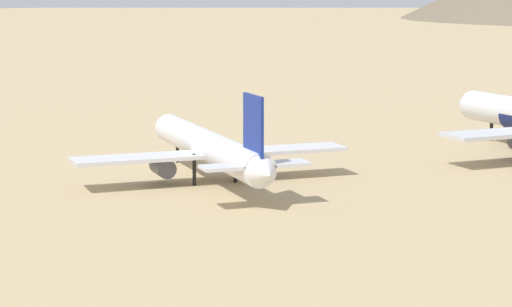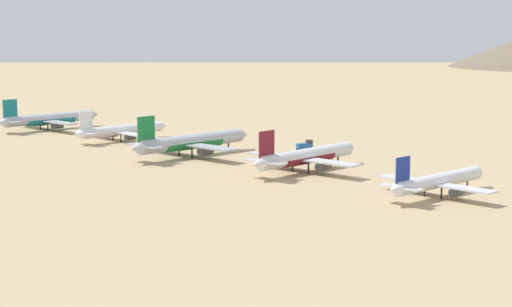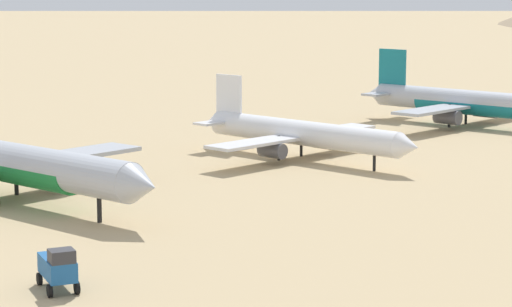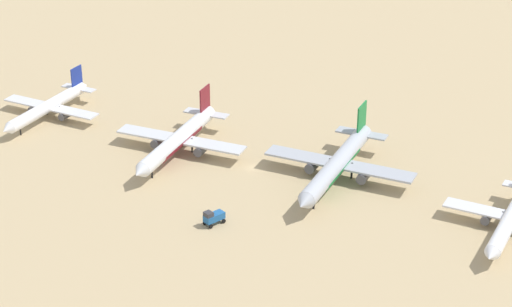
{
  "view_description": "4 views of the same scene",
  "coord_description": "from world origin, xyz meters",
  "px_view_note": "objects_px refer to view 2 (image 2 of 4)",
  "views": [
    {
      "loc": [
        -113.3,
        -31.21,
        22.42
      ],
      "look_at": [
        -4.27,
        -74.31,
        3.14
      ],
      "focal_mm": 72.32,
      "sensor_mm": 36.0,
      "label": 1
    },
    {
      "loc": [
        -179.05,
        -182.91,
        41.43
      ],
      "look_at": [
        -2.58,
        -5.59,
        3.98
      ],
      "focal_mm": 59.45,
      "sensor_mm": 36.0,
      "label": 2
    },
    {
      "loc": [
        101.94,
        -47.67,
        25.85
      ],
      "look_at": [
        11.32,
        51.13,
        4.12
      ],
      "focal_mm": 73.76,
      "sensor_mm": 36.0,
      "label": 3
    },
    {
      "loc": [
        206.87,
        101.89,
        118.0
      ],
      "look_at": [
        -0.85,
        0.66,
        4.09
      ],
      "focal_mm": 67.44,
      "sensor_mm": 36.0,
      "label": 4
    }
  ],
  "objects_px": {
    "parked_jet_5": "(49,119)",
    "parked_jet_3": "(191,142)",
    "parked_jet_1": "(438,181)",
    "parked_jet_2": "(306,156)",
    "parked_jet_4": "(121,130)",
    "service_truck": "(305,145)"
  },
  "relations": [
    {
      "from": "parked_jet_3",
      "to": "parked_jet_4",
      "type": "relative_size",
      "value": 1.23
    },
    {
      "from": "parked_jet_2",
      "to": "service_truck",
      "type": "relative_size",
      "value": 8.22
    },
    {
      "from": "parked_jet_2",
      "to": "service_truck",
      "type": "height_order",
      "value": "parked_jet_2"
    },
    {
      "from": "parked_jet_3",
      "to": "parked_jet_1",
      "type": "bearing_deg",
      "value": -89.59
    },
    {
      "from": "parked_jet_1",
      "to": "parked_jet_5",
      "type": "xyz_separation_m",
      "value": [
        4.97,
        187.61,
        0.62
      ]
    },
    {
      "from": "parked_jet_5",
      "to": "parked_jet_4",
      "type": "bearing_deg",
      "value": -89.22
    },
    {
      "from": "parked_jet_2",
      "to": "service_truck",
      "type": "bearing_deg",
      "value": 42.07
    },
    {
      "from": "parked_jet_2",
      "to": "parked_jet_4",
      "type": "distance_m",
      "value": 92.04
    },
    {
      "from": "parked_jet_5",
      "to": "service_truck",
      "type": "relative_size",
      "value": 8.18
    },
    {
      "from": "parked_jet_1",
      "to": "parked_jet_2",
      "type": "height_order",
      "value": "parked_jet_2"
    },
    {
      "from": "parked_jet_1",
      "to": "parked_jet_5",
      "type": "height_order",
      "value": "parked_jet_5"
    },
    {
      "from": "parked_jet_1",
      "to": "parked_jet_4",
      "type": "height_order",
      "value": "parked_jet_4"
    },
    {
      "from": "parked_jet_1",
      "to": "parked_jet_2",
      "type": "distance_m",
      "value": 47.28
    },
    {
      "from": "parked_jet_5",
      "to": "parked_jet_3",
      "type": "bearing_deg",
      "value": -93.38
    },
    {
      "from": "parked_jet_5",
      "to": "parked_jet_2",
      "type": "bearing_deg",
      "value": -90.4
    },
    {
      "from": "parked_jet_5",
      "to": "parked_jet_1",
      "type": "bearing_deg",
      "value": -91.52
    },
    {
      "from": "parked_jet_3",
      "to": "parked_jet_4",
      "type": "xyz_separation_m",
      "value": [
        6.29,
        46.78,
        -0.85
      ]
    },
    {
      "from": "parked_jet_3",
      "to": "parked_jet_4",
      "type": "height_order",
      "value": "parked_jet_3"
    },
    {
      "from": "parked_jet_2",
      "to": "parked_jet_4",
      "type": "height_order",
      "value": "parked_jet_2"
    },
    {
      "from": "service_truck",
      "to": "parked_jet_5",
      "type": "bearing_deg",
      "value": 104.19
    },
    {
      "from": "parked_jet_1",
      "to": "parked_jet_2",
      "type": "xyz_separation_m",
      "value": [
        3.99,
        47.11,
        0.63
      ]
    },
    {
      "from": "parked_jet_3",
      "to": "parked_jet_5",
      "type": "relative_size",
      "value": 1.08
    }
  ]
}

